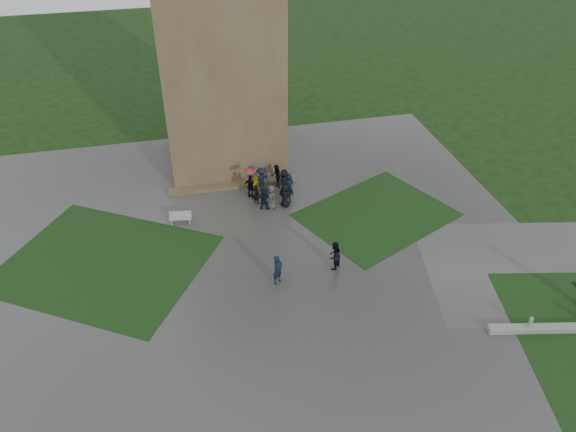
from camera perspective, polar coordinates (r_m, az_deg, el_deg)
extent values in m
plane|color=black|center=(31.02, -2.60, -7.11)|extent=(120.00, 120.00, 0.00)
cube|color=#3B3B38|center=(32.51, -3.28, -4.79)|extent=(34.00, 34.00, 0.02)
cube|color=black|center=(34.14, -18.12, -4.53)|extent=(14.10, 13.46, 0.01)
cube|color=black|center=(36.77, 8.98, 0.12)|extent=(11.12, 10.15, 0.01)
cube|color=brown|center=(39.72, -7.30, 17.43)|extent=(8.00, 8.00, 18.00)
cube|color=brown|center=(39.39, -5.56, 3.16)|extent=(9.00, 0.80, 0.22)
cylinder|color=gray|center=(30.70, 23.35, -10.10)|extent=(0.20, 0.20, 0.90)
cube|color=#A5A4A0|center=(35.96, -10.88, -0.22)|extent=(1.44, 0.63, 0.06)
cube|color=#A5A4A0|center=(36.15, -11.72, -0.53)|extent=(0.13, 0.38, 0.39)
cube|color=#A5A4A0|center=(36.01, -9.97, -0.46)|extent=(0.13, 0.38, 0.39)
cube|color=#A5A4A0|center=(36.00, -10.89, 0.25)|extent=(1.38, 0.26, 0.37)
imported|color=black|center=(37.92, -0.38, 3.46)|extent=(1.12, 1.05, 1.89)
imported|color=black|center=(38.07, 0.11, 3.28)|extent=(0.88, 0.73, 1.54)
imported|color=black|center=(38.98, -1.20, 4.15)|extent=(0.64, 0.86, 1.59)
imported|color=#414045|center=(38.36, -2.02, 3.46)|extent=(0.56, 0.63, 1.46)
imported|color=black|center=(38.40, -2.74, 3.74)|extent=(1.28, 1.03, 1.76)
imported|color=black|center=(37.69, -3.80, 3.00)|extent=(1.14, 1.03, 1.70)
imported|color=#CBC50B|center=(37.69, -3.32, 2.94)|extent=(0.87, 1.08, 1.62)
imported|color=black|center=(37.13, -3.26, 2.25)|extent=(0.62, 0.62, 1.46)
imported|color=black|center=(36.53, -2.44, 1.76)|extent=(1.52, 0.91, 1.55)
imported|color=#414045|center=(36.51, -1.71, 1.92)|extent=(0.84, 0.99, 1.72)
imported|color=black|center=(36.73, -0.28, 2.07)|extent=(0.88, 0.95, 1.61)
imported|color=black|center=(37.11, -0.01, 2.30)|extent=(0.97, 0.92, 1.46)
imported|color=#DA5A6D|center=(37.14, -3.87, 4.40)|extent=(0.77, 0.77, 0.68)
imported|color=#463695|center=(37.05, -3.39, 4.58)|extent=(0.96, 0.96, 0.88)
imported|color=black|center=(30.60, -1.06, -5.47)|extent=(0.78, 0.75, 1.80)
imported|color=black|center=(31.65, 4.73, -4.04)|extent=(0.97, 0.95, 1.78)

